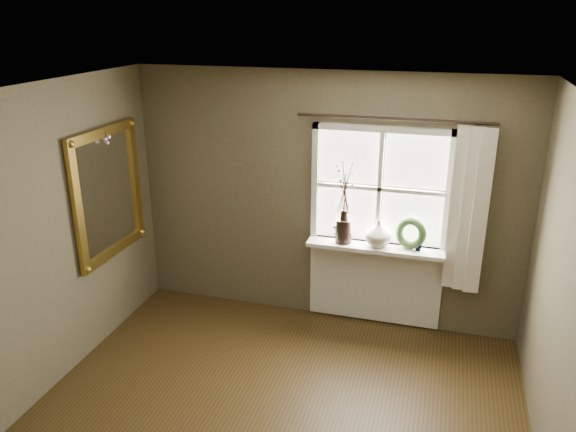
% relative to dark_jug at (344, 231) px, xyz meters
% --- Properties ---
extents(ceiling, '(4.50, 4.50, 0.00)m').
position_rel_dark_jug_xyz_m(ceiling, '(-0.23, -2.12, 1.56)').
color(ceiling, silver).
rests_on(ceiling, ground).
extents(wall_back, '(4.00, 0.10, 2.60)m').
position_rel_dark_jug_xyz_m(wall_back, '(-0.23, 0.18, 0.26)').
color(wall_back, brown).
rests_on(wall_back, ground).
extents(window_frame, '(1.36, 0.06, 1.24)m').
position_rel_dark_jug_xyz_m(window_frame, '(0.32, 0.11, 0.44)').
color(window_frame, silver).
rests_on(window_frame, wall_back).
extents(window_sill, '(1.36, 0.26, 0.04)m').
position_rel_dark_jug_xyz_m(window_sill, '(0.32, 0.00, -0.14)').
color(window_sill, silver).
rests_on(window_sill, wall_back).
extents(window_apron, '(1.36, 0.04, 0.88)m').
position_rel_dark_jug_xyz_m(window_apron, '(0.32, 0.11, -0.58)').
color(window_apron, silver).
rests_on(window_apron, ground).
extents(dark_jug, '(0.17, 0.17, 0.24)m').
position_rel_dark_jug_xyz_m(dark_jug, '(0.00, 0.00, 0.00)').
color(dark_jug, black).
rests_on(dark_jug, window_sill).
extents(cream_vase, '(0.34, 0.34, 0.27)m').
position_rel_dark_jug_xyz_m(cream_vase, '(0.35, 0.00, 0.01)').
color(cream_vase, beige).
rests_on(cream_vase, window_sill).
extents(wreath, '(0.34, 0.23, 0.32)m').
position_rel_dark_jug_xyz_m(wreath, '(0.66, 0.04, -0.00)').
color(wreath, '#2B451F').
rests_on(wreath, window_sill).
extents(potted_plant_left, '(0.11, 0.10, 0.18)m').
position_rel_dark_jug_xyz_m(potted_plant_left, '(-0.06, 0.00, -0.03)').
color(potted_plant_left, '#2B451F').
rests_on(potted_plant_left, window_sill).
extents(potted_plant_right, '(0.11, 0.10, 0.17)m').
position_rel_dark_jug_xyz_m(potted_plant_right, '(0.75, 0.00, -0.04)').
color(potted_plant_right, '#2B451F').
rests_on(potted_plant_right, window_sill).
extents(curtain, '(0.36, 0.12, 1.59)m').
position_rel_dark_jug_xyz_m(curtain, '(1.16, 0.01, 0.32)').
color(curtain, beige).
rests_on(curtain, wall_back).
extents(curtain_rod, '(1.84, 0.03, 0.03)m').
position_rel_dark_jug_xyz_m(curtain_rod, '(0.42, 0.05, 1.14)').
color(curtain_rod, black).
rests_on(curtain_rod, wall_back).
extents(gilt_mirror, '(0.10, 1.07, 1.28)m').
position_rel_dark_jug_xyz_m(gilt_mirror, '(-2.19, -0.70, 0.42)').
color(gilt_mirror, white).
rests_on(gilt_mirror, wall_left).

